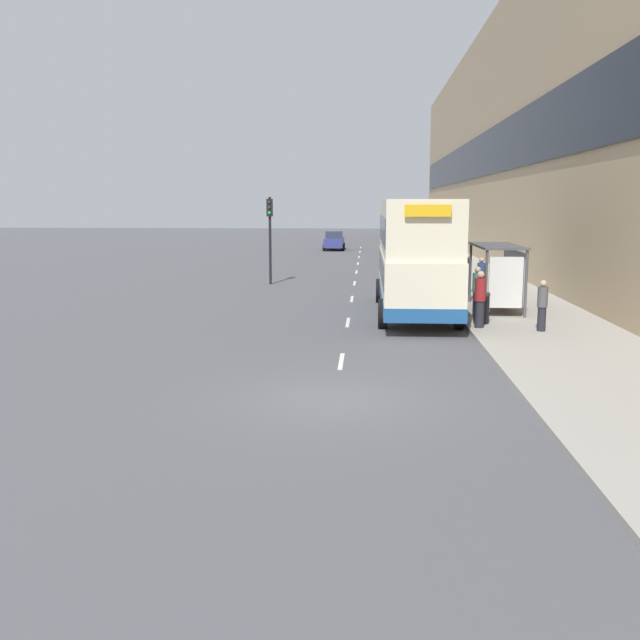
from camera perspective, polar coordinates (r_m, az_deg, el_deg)
The scene contains 22 objects.
ground_plane at distance 15.35m, azimuth 1.19°, elevation -6.40°, with size 220.00×220.00×0.00m, color #515156.
pavement at distance 53.74m, azimuth 10.06°, elevation 4.75°, with size 5.00×93.00×0.14m.
terrace_facade at distance 54.35m, azimuth 14.63°, elevation 13.61°, with size 3.10×93.00×17.12m.
lane_mark_0 at distance 19.02m, azimuth 1.71°, elevation -3.31°, with size 0.12×2.00×0.01m.
lane_mark_1 at distance 25.26m, azimuth 2.25°, elevation -0.19°, with size 0.12×2.00×0.01m.
lane_mark_2 at distance 31.54m, azimuth 2.57°, elevation 1.70°, with size 0.12×2.00×0.01m.
lane_mark_3 at distance 37.85m, azimuth 2.78°, elevation 2.96°, with size 0.12×2.00×0.01m.
lane_mark_4 at distance 44.17m, azimuth 2.93°, elevation 3.86°, with size 0.12×2.00×0.01m.
lane_mark_5 at distance 50.50m, azimuth 3.05°, elevation 4.53°, with size 0.12×2.00×0.01m.
lane_mark_6 at distance 56.83m, azimuth 3.14°, elevation 5.05°, with size 0.12×2.00×0.01m.
lane_mark_7 at distance 63.17m, azimuth 3.21°, elevation 5.47°, with size 0.12×2.00×0.01m.
lane_mark_8 at distance 69.51m, azimuth 3.27°, elevation 5.81°, with size 0.12×2.00×0.01m.
bus_shelter at distance 27.81m, azimuth 14.42°, elevation 4.28°, with size 1.60×4.20×2.48m.
double_decker_bus_near at distance 27.04m, azimuth 7.67°, elevation 5.22°, with size 2.85×10.09×4.30m.
car_0 at distance 65.65m, azimuth 1.13°, elevation 6.37°, with size 1.91×4.34×1.73m.
pedestrian_at_shelter at distance 23.70m, azimuth 17.36°, elevation 1.14°, with size 0.32×0.32×1.63m.
pedestrian_1 at distance 23.84m, azimuth 12.68°, elevation 1.67°, with size 0.37×0.37×1.86m.
pedestrian_2 at distance 31.52m, azimuth 12.76°, elevation 3.35°, with size 0.35×0.35×1.74m.
pedestrian_3 at distance 26.33m, azimuth 12.46°, elevation 2.30°, with size 0.36×0.36×1.79m.
pedestrian_4 at distance 32.94m, azimuth 11.68°, elevation 3.67°, with size 0.35×0.35×1.79m.
litter_bin at distance 24.77m, azimuth 12.79°, elevation 0.95°, with size 0.55×0.55×1.05m.
traffic_light_far_kerb at distance 37.29m, azimuth -4.04°, elevation 7.55°, with size 0.30×0.32×4.52m.
Camera 1 is at (0.67, -14.77, 4.14)m, focal length 40.00 mm.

